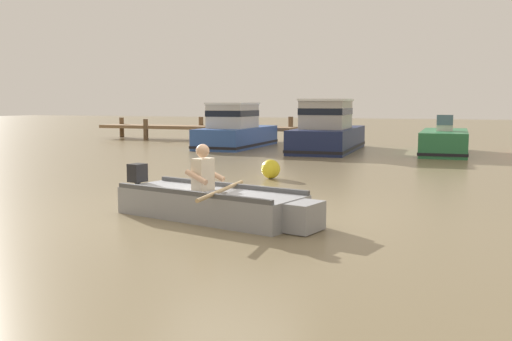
% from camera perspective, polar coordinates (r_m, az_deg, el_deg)
% --- Properties ---
extents(ground_plane, '(120.00, 120.00, 0.00)m').
position_cam_1_polar(ground_plane, '(9.73, -3.12, -4.14)').
color(ground_plane, '#7A6B4C').
extents(wooden_dock, '(10.46, 1.64, 1.19)m').
position_cam_1_polar(wooden_dock, '(28.72, -6.13, 4.31)').
color(wooden_dock, brown).
rests_on(wooden_dock, ground).
extents(rowboat_with_person, '(3.71, 2.10, 1.19)m').
position_cam_1_polar(rowboat_with_person, '(9.13, -4.26, -3.27)').
color(rowboat_with_person, gray).
rests_on(rowboat_with_person, ground).
extents(moored_boat_blue, '(2.11, 5.22, 1.86)m').
position_cam_1_polar(moored_boat_blue, '(23.77, -2.03, 4.00)').
color(moored_boat_blue, '#2D519E').
rests_on(moored_boat_blue, ground).
extents(moored_boat_navy, '(2.42, 5.78, 2.00)m').
position_cam_1_polar(moored_boat_navy, '(22.11, 7.21, 3.87)').
color(moored_boat_navy, '#19234C').
rests_on(moored_boat_navy, ground).
extents(moored_boat_green, '(1.78, 4.61, 1.43)m').
position_cam_1_polar(moored_boat_green, '(21.82, 18.38, 2.67)').
color(moored_boat_green, '#287042').
rests_on(moored_boat_green, ground).
extents(mooring_buoy, '(0.47, 0.47, 0.47)m').
position_cam_1_polar(mooring_buoy, '(13.92, 1.49, 0.15)').
color(mooring_buoy, yellow).
rests_on(mooring_buoy, ground).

